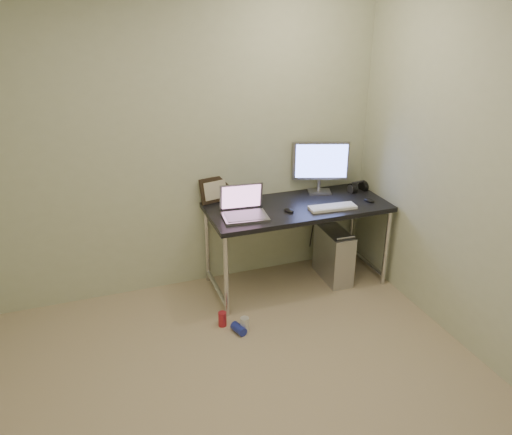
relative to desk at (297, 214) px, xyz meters
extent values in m
plane|color=tan|center=(-0.95, -1.41, -0.67)|extent=(3.50, 3.50, 0.00)
cube|color=beige|center=(-0.95, 0.34, 0.58)|extent=(3.50, 0.02, 2.50)
cube|color=black|center=(0.00, 0.00, 0.06)|extent=(1.54, 0.67, 0.04)
cylinder|color=silver|center=(-0.73, -0.30, -0.31)|extent=(0.04, 0.04, 0.71)
cylinder|color=silver|center=(-0.73, 0.30, -0.31)|extent=(0.04, 0.04, 0.71)
cylinder|color=silver|center=(0.73, -0.30, -0.31)|extent=(0.04, 0.04, 0.71)
cylinder|color=silver|center=(0.73, 0.30, -0.31)|extent=(0.04, 0.04, 0.71)
cylinder|color=silver|center=(-0.73, 0.00, -0.59)|extent=(0.04, 0.59, 0.04)
cylinder|color=silver|center=(0.73, 0.00, -0.59)|extent=(0.04, 0.59, 0.04)
cube|color=#B6B6BA|center=(0.35, -0.04, -0.43)|extent=(0.21, 0.46, 0.47)
cylinder|color=#9F9EA5|center=(0.35, -0.23, -0.18)|extent=(0.17, 0.03, 0.02)
cylinder|color=#9F9EA5|center=(0.35, 0.15, -0.18)|extent=(0.17, 0.03, 0.02)
cylinder|color=black|center=(0.30, 0.29, -0.27)|extent=(0.01, 0.16, 0.69)
cylinder|color=black|center=(0.39, 0.27, -0.29)|extent=(0.02, 0.11, 0.71)
cylinder|color=#B2212E|center=(-0.80, -0.42, -0.61)|extent=(0.08, 0.08, 0.12)
cylinder|color=silver|center=(-0.66, -0.55, -0.61)|extent=(0.09, 0.09, 0.12)
cylinder|color=#202D9E|center=(-0.71, -0.55, -0.63)|extent=(0.10, 0.14, 0.07)
cube|color=#9F9EA5|center=(-0.51, -0.11, 0.09)|extent=(0.38, 0.28, 0.02)
cube|color=gray|center=(-0.51, -0.11, 0.10)|extent=(0.33, 0.24, 0.00)
cube|color=gray|center=(-0.49, 0.03, 0.21)|extent=(0.36, 0.08, 0.23)
cube|color=#774A6B|center=(-0.49, 0.02, 0.21)|extent=(0.32, 0.07, 0.20)
cube|color=#9F9EA5|center=(0.31, 0.22, 0.09)|extent=(0.24, 0.20, 0.01)
cylinder|color=#9F9EA5|center=(0.31, 0.23, 0.15)|extent=(0.03, 0.03, 0.11)
cube|color=#9F9EA5|center=(0.31, 0.22, 0.38)|extent=(0.48, 0.19, 0.34)
cube|color=#5669DD|center=(0.31, 0.21, 0.38)|extent=(0.43, 0.15, 0.30)
cube|color=white|center=(0.24, -0.17, 0.09)|extent=(0.40, 0.16, 0.02)
ellipsoid|color=black|center=(0.62, -0.13, 0.10)|extent=(0.09, 0.12, 0.04)
ellipsoid|color=black|center=(-0.13, -0.11, 0.10)|extent=(0.09, 0.11, 0.03)
cylinder|color=black|center=(0.60, 0.13, 0.11)|extent=(0.05, 0.11, 0.10)
cylinder|color=black|center=(0.72, 0.13, 0.11)|extent=(0.05, 0.11, 0.10)
cube|color=black|center=(0.66, 0.13, 0.17)|extent=(0.14, 0.03, 0.01)
cube|color=black|center=(-0.63, 0.31, 0.19)|extent=(0.29, 0.14, 0.22)
cylinder|color=silver|center=(-0.41, 0.28, 0.13)|extent=(0.01, 0.01, 0.10)
cylinder|color=white|center=(-0.41, 0.28, 0.19)|extent=(0.05, 0.05, 0.04)
camera|label=1|loc=(-1.66, -3.57, 1.66)|focal=35.00mm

